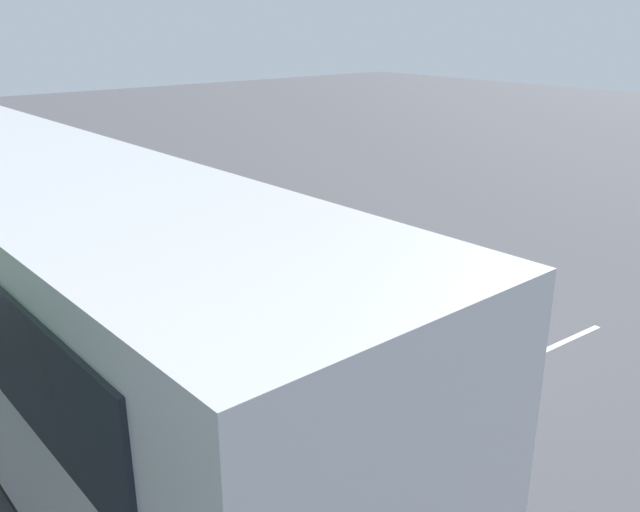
{
  "coord_description": "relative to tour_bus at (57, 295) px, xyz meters",
  "views": [
    {
      "loc": [
        -7.06,
        6.41,
        4.72
      ],
      "look_at": [
        0.84,
        -0.12,
        1.1
      ],
      "focal_mm": 37.74,
      "sensor_mm": 36.0,
      "label": 1
    }
  ],
  "objects": [
    {
      "name": "tour_bus",
      "position": [
        0.0,
        0.0,
        0.0
      ],
      "size": [
        11.15,
        2.8,
        3.25
      ],
      "color": "silver",
      "rests_on": "ground_plane"
    },
    {
      "name": "spectator_far_right",
      "position": [
        2.71,
        -2.91,
        -0.64
      ],
      "size": [
        0.57,
        0.38,
        1.69
      ],
      "color": "#473823",
      "rests_on": "ground_plane"
    },
    {
      "name": "ground_plane",
      "position": [
        -0.56,
        -4.14,
        -1.65
      ],
      "size": [
        80.0,
        80.0,
        0.0
      ],
      "primitive_type": "plane",
      "color": "#4C4C51"
    },
    {
      "name": "bay_line_b",
      "position": [
        -0.05,
        -5.55,
        -1.64
      ],
      "size": [
        0.31,
        4.39,
        0.01
      ],
      "color": "white",
      "rests_on": "ground_plane"
    },
    {
      "name": "bay_line_a",
      "position": [
        -2.76,
        -5.55,
        -1.64
      ],
      "size": [
        0.29,
        3.97,
        0.01
      ],
      "color": "white",
      "rests_on": "ground_plane"
    },
    {
      "name": "spectator_far_left",
      "position": [
        -2.33,
        -2.68,
        -0.62
      ],
      "size": [
        0.57,
        0.33,
        1.72
      ],
      "color": "black",
      "rests_on": "ground_plane"
    },
    {
      "name": "spectator_right",
      "position": [
        1.4,
        -2.95,
        -0.6
      ],
      "size": [
        0.57,
        0.33,
        1.75
      ],
      "color": "black",
      "rests_on": "ground_plane"
    },
    {
      "name": "spectator_centre",
      "position": [
        0.13,
        -3.04,
        -0.65
      ],
      "size": [
        0.57,
        0.33,
        1.69
      ],
      "color": "black",
      "rests_on": "ground_plane"
    },
    {
      "name": "stunt_motorcycle",
      "position": [
        1.42,
        -6.12,
        -1.03
      ],
      "size": [
        2.04,
        0.66,
        1.23
      ],
      "color": "black",
      "rests_on": "ground_plane"
    },
    {
      "name": "spectator_left",
      "position": [
        -1.08,
        -2.65,
        -0.62
      ],
      "size": [
        0.57,
        0.39,
        1.71
      ],
      "color": "black",
      "rests_on": "ground_plane"
    },
    {
      "name": "traffic_cone",
      "position": [
        -0.73,
        -6.9,
        -1.34
      ],
      "size": [
        0.34,
        0.34,
        0.63
      ],
      "color": "orange",
      "rests_on": "ground_plane"
    },
    {
      "name": "bay_line_c",
      "position": [
        2.67,
        -5.55,
        -1.64
      ],
      "size": [
        0.3,
        4.19,
        0.01
      ],
      "color": "white",
      "rests_on": "ground_plane"
    },
    {
      "name": "parked_motorcycle_silver",
      "position": [
        -3.26,
        -2.03,
        -1.16
      ],
      "size": [
        2.05,
        0.58,
        0.99
      ],
      "color": "black",
      "rests_on": "ground_plane"
    }
  ]
}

